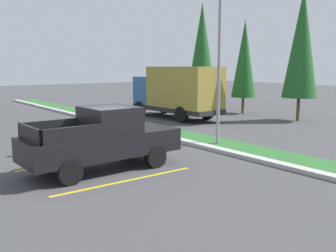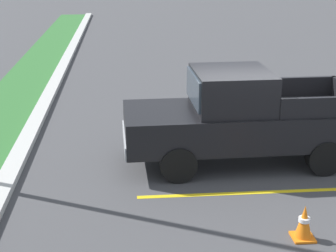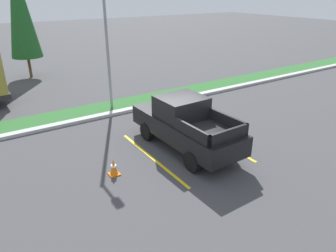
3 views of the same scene
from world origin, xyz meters
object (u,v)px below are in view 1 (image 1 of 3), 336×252
object	(u,v)px
traffic_cone	(58,146)
street_light	(217,49)
pickup_truck_main	(104,139)
cypress_tree_leftmost	(202,47)
cargo_truck_distant	(177,90)
cypress_tree_left_inner	(244,59)
cypress_tree_center	(302,43)

from	to	relation	value
traffic_cone	street_light	bearing A→B (deg)	66.33
pickup_truck_main	street_light	size ratio (longest dim) A/B	0.74
pickup_truck_main	cypress_tree_leftmost	distance (m)	19.99
cargo_truck_distant	street_light	distance (m)	9.09
pickup_truck_main	cypress_tree_left_inner	bearing A→B (deg)	116.18
traffic_cone	cargo_truck_distant	bearing A→B (deg)	116.70
cypress_tree_leftmost	street_light	bearing A→B (deg)	-39.97
cypress_tree_leftmost	cypress_tree_left_inner	distance (m)	4.73
street_light	cypress_tree_leftmost	bearing A→B (deg)	140.03
street_light	traffic_cone	world-z (taller)	street_light
traffic_cone	cypress_tree_center	bearing A→B (deg)	88.62
pickup_truck_main	traffic_cone	world-z (taller)	pickup_truck_main
pickup_truck_main	cypress_tree_center	world-z (taller)	cypress_tree_center
cargo_truck_distant	traffic_cone	xyz separation A→B (m)	(5.12, -10.17, -1.56)
cypress_tree_leftmost	cypress_tree_left_inner	world-z (taller)	cypress_tree_leftmost
street_light	cypress_tree_left_inner	bearing A→B (deg)	125.87
cypress_tree_center	cargo_truck_distant	bearing A→B (deg)	-135.58
cypress_tree_left_inner	cypress_tree_center	size ratio (longest dim) A/B	0.82
cargo_truck_distant	traffic_cone	size ratio (longest dim) A/B	11.47
cargo_truck_distant	cypress_tree_left_inner	size ratio (longest dim) A/B	1.03
cypress_tree_center	traffic_cone	world-z (taller)	cypress_tree_center
cypress_tree_center	cypress_tree_leftmost	bearing A→B (deg)	178.97
pickup_truck_main	cypress_tree_leftmost	bearing A→B (deg)	128.25
cypress_tree_leftmost	cypress_tree_center	world-z (taller)	cypress_tree_leftmost
cargo_truck_distant	street_light	world-z (taller)	street_light
cypress_tree_left_inner	traffic_cone	xyz separation A→B (m)	(4.27, -15.62, -3.65)
cargo_truck_distant	cypress_tree_left_inner	distance (m)	5.90
cypress_tree_leftmost	cypress_tree_center	bearing A→B (deg)	-1.03
cypress_tree_left_inner	cypress_tree_center	xyz separation A→B (m)	(4.64, -0.07, 0.89)
cargo_truck_distant	cypress_tree_leftmost	distance (m)	7.41
cargo_truck_distant	cypress_tree_leftmost	size ratio (longest dim) A/B	0.81
cypress_tree_left_inner	traffic_cone	world-z (taller)	cypress_tree_left_inner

